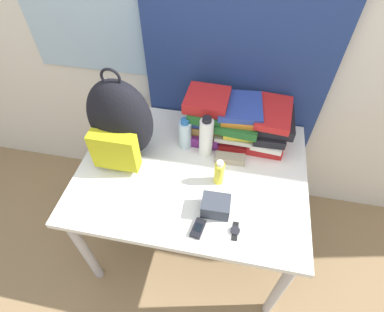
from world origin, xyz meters
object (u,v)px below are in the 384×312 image
at_px(book_stack_left, 208,114).
at_px(cell_phone, 198,228).
at_px(wristwatch, 235,231).
at_px(backpack, 120,123).
at_px(camera_pouch, 216,206).
at_px(book_stack_right, 270,126).
at_px(sports_bottle, 206,137).
at_px(water_bottle, 185,134).
at_px(book_stack_center, 239,121).
at_px(sunglasses_case, 230,158).
at_px(sunscreen_bottle, 219,173).

distance_m(book_stack_left, cell_phone, 0.61).
distance_m(cell_phone, wristwatch, 0.16).
relative_size(book_stack_left, wristwatch, 3.19).
height_order(backpack, camera_pouch, backpack).
bearing_deg(book_stack_right, wristwatch, -101.17).
bearing_deg(cell_phone, sports_bottle, 95.50).
bearing_deg(backpack, book_stack_left, 30.80).
relative_size(cell_phone, camera_pouch, 0.76).
height_order(backpack, wristwatch, backpack).
relative_size(backpack, water_bottle, 2.72).
relative_size(water_bottle, wristwatch, 2.06).
distance_m(water_bottle, cell_phone, 0.50).
relative_size(book_stack_center, cell_phone, 2.98).
relative_size(sports_bottle, wristwatch, 2.74).
height_order(sports_bottle, cell_phone, sports_bottle).
height_order(book_stack_center, sunglasses_case, book_stack_center).
bearing_deg(wristwatch, book_stack_center, 94.89).
height_order(book_stack_right, sunglasses_case, book_stack_right).
bearing_deg(wristwatch, camera_pouch, 138.82).
distance_m(camera_pouch, wristwatch, 0.13).
bearing_deg(book_stack_center, backpack, -157.50).
xyz_separation_m(water_bottle, cell_phone, (0.16, -0.47, -0.08)).
xyz_separation_m(book_stack_center, sports_bottle, (-0.15, -0.15, -0.00)).
relative_size(book_stack_left, camera_pouch, 2.23).
relative_size(backpack, book_stack_right, 1.69).
xyz_separation_m(sunglasses_case, camera_pouch, (-0.03, -0.30, 0.02)).
xyz_separation_m(sunscreen_bottle, cell_phone, (-0.05, -0.27, -0.06)).
xyz_separation_m(sports_bottle, sunscreen_bottle, (0.09, -0.17, -0.05)).
relative_size(sunscreen_bottle, cell_phone, 1.47).
relative_size(book_stack_center, wristwatch, 3.24).
height_order(camera_pouch, wristwatch, camera_pouch).
bearing_deg(camera_pouch, sports_bottle, 106.76).
height_order(backpack, cell_phone, backpack).
bearing_deg(wristwatch, water_bottle, 124.62).
height_order(book_stack_right, cell_phone, book_stack_right).
distance_m(cell_phone, sunglasses_case, 0.42).
distance_m(sports_bottle, sunscreen_bottle, 0.20).
bearing_deg(camera_pouch, water_bottle, 120.32).
distance_m(book_stack_right, camera_pouch, 0.54).
xyz_separation_m(cell_phone, camera_pouch, (0.06, 0.11, 0.03)).
bearing_deg(backpack, sports_bottle, 10.86).
relative_size(camera_pouch, wristwatch, 1.43).
bearing_deg(sunglasses_case, book_stack_left, 128.79).
bearing_deg(wristwatch, sports_bottle, 115.30).
bearing_deg(book_stack_left, camera_pouch, -76.44).
bearing_deg(sunscreen_bottle, backpack, 169.51).
distance_m(backpack, wristwatch, 0.72).
distance_m(book_stack_center, sports_bottle, 0.21).
height_order(book_stack_center, cell_phone, book_stack_center).
relative_size(water_bottle, sunglasses_case, 1.21).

